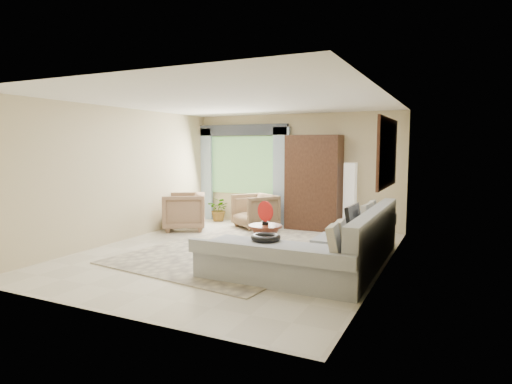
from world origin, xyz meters
The scene contains 17 objects.
ground centered at (0.00, 0.00, 0.00)m, with size 6.00×6.00×0.00m, color silver.
area_rug centered at (-0.01, 0.23, 0.01)m, with size 3.00×4.00×0.02m, color beige.
sectional_sofa centered at (1.78, -0.18, 0.28)m, with size 2.30×3.46×0.90m.
tv_screen centered at (2.05, 0.06, 0.72)m, with size 0.06×0.74×0.48m, color black.
garden_hose centered at (1.00, -0.90, 0.55)m, with size 0.43×0.43×0.09m, color black.
coffee_table centered at (0.61, -0.04, 0.29)m, with size 0.55×0.55×0.55m.
red_disc centered at (0.61, -0.04, 0.78)m, with size 0.34×0.34×0.03m, color red.
armchair_left centered at (-2.03, 1.41, 0.41)m, with size 0.88×0.91×0.83m, color #90664E.
armchair_right centered at (-0.68, 2.26, 0.39)m, with size 0.83×0.85×0.78m, color #7E6044.
potted_plant centered at (-1.88, 2.71, 0.30)m, with size 0.53×0.46×0.59m, color #999999.
armoire centered at (0.55, 2.72, 1.05)m, with size 1.20×0.55×2.10m, color black.
floor_lamp centered at (1.35, 2.78, 0.75)m, with size 0.24×0.24×1.50m, color silver.
window centered at (-1.35, 2.97, 1.40)m, with size 1.80×0.04×1.40m, color #669E59.
curtain_left centered at (-2.40, 2.88, 1.15)m, with size 0.40×0.08×2.30m, color #9EB7CC.
curtain_right centered at (-0.30, 2.88, 1.15)m, with size 0.40×0.08×2.30m, color #9EB7CC.
valance centered at (-1.35, 2.90, 2.25)m, with size 2.40×0.12×0.26m, color #1E232D.
wall_mirror centered at (2.46, 0.35, 1.75)m, with size 0.05×1.70×1.05m.
Camera 1 is at (3.47, -6.40, 1.84)m, focal length 30.00 mm.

